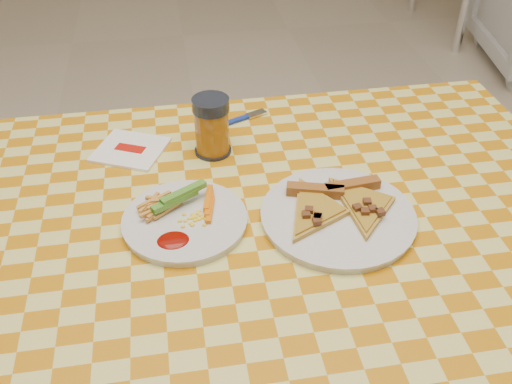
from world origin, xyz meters
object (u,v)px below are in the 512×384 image
at_px(plate_left, 185,222).
at_px(drink_glass, 212,127).
at_px(table, 251,254).
at_px(plate_right, 338,217).

relative_size(plate_left, drink_glass, 1.75).
height_order(table, plate_right, plate_right).
distance_m(plate_left, plate_right, 0.27).
bearing_deg(plate_left, drink_glass, 71.56).
distance_m(table, plate_left, 0.14).
xyz_separation_m(plate_left, plate_right, (0.26, -0.03, 0.00)).
distance_m(plate_right, drink_glass, 0.32).
distance_m(plate_left, drink_glass, 0.23).
bearing_deg(plate_left, plate_right, -6.97).
bearing_deg(plate_left, table, -8.12).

